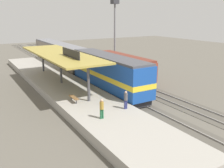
% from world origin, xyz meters
% --- Properties ---
extents(ground_plane, '(120.00, 120.00, 0.00)m').
position_xyz_m(ground_plane, '(2.00, 0.00, 0.00)').
color(ground_plane, '#5B564C').
extents(track_near, '(3.20, 110.00, 0.16)m').
position_xyz_m(track_near, '(0.00, 0.00, 0.03)').
color(track_near, '#4E4941').
rests_on(track_near, ground).
extents(track_far, '(3.20, 110.00, 0.16)m').
position_xyz_m(track_far, '(4.60, 0.00, 0.03)').
color(track_far, '#4E4941').
rests_on(track_far, ground).
extents(platform, '(6.00, 44.00, 0.90)m').
position_xyz_m(platform, '(-4.60, 0.00, 0.45)').
color(platform, '#9E998E').
rests_on(platform, ground).
extents(station_canopy, '(5.20, 18.00, 4.70)m').
position_xyz_m(station_canopy, '(-4.60, -0.09, 4.53)').
color(station_canopy, '#47474C').
rests_on(station_canopy, platform).
extents(platform_bench, '(0.44, 1.70, 0.50)m').
position_xyz_m(platform_bench, '(-6.00, -7.47, 1.34)').
color(platform_bench, '#333338').
rests_on(platform_bench, platform).
extents(locomotive, '(2.93, 14.43, 4.44)m').
position_xyz_m(locomotive, '(0.00, -3.95, 2.41)').
color(locomotive, '#28282D').
rests_on(locomotive, track_near).
extents(passenger_carriage_single, '(2.90, 20.00, 4.24)m').
position_xyz_m(passenger_carriage_single, '(0.00, 14.05, 2.31)').
color(passenger_carriage_single, '#28282D').
rests_on(passenger_carriage_single, track_near).
extents(freight_car, '(2.80, 12.00, 3.54)m').
position_xyz_m(freight_car, '(4.60, -0.12, 1.97)').
color(freight_car, '#28282D').
rests_on(freight_car, track_far).
extents(light_mast, '(1.10, 1.10, 11.70)m').
position_xyz_m(light_mast, '(7.80, 7.28, 8.40)').
color(light_mast, slate).
rests_on(light_mast, ground).
extents(person_waiting, '(0.34, 0.34, 1.71)m').
position_xyz_m(person_waiting, '(-2.65, -11.73, 1.85)').
color(person_waiting, navy).
rests_on(person_waiting, platform).
extents(person_walking, '(0.34, 0.34, 1.71)m').
position_xyz_m(person_walking, '(-5.61, -12.56, 1.85)').
color(person_walking, '#23603D').
rests_on(person_walking, platform).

